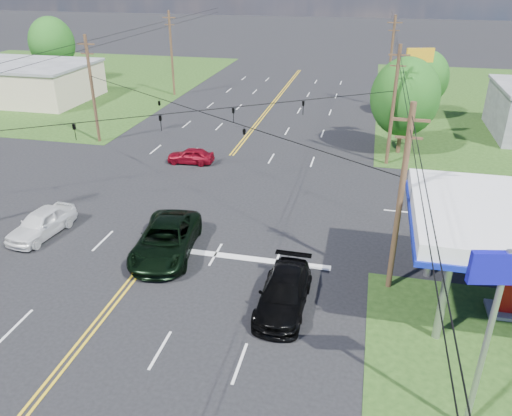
% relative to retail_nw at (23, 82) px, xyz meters
% --- Properties ---
extents(ground, '(280.00, 280.00, 0.00)m').
position_rel_retail_nw_xyz_m(ground, '(30.00, -22.00, -2.00)').
color(ground, black).
rests_on(ground, ground).
extents(grass_nw, '(46.00, 48.00, 0.03)m').
position_rel_retail_nw_xyz_m(grass_nw, '(-5.00, 10.00, -2.00)').
color(grass_nw, '#1E3C13').
rests_on(grass_nw, ground).
extents(stop_bar, '(10.00, 0.50, 0.02)m').
position_rel_retail_nw_xyz_m(stop_bar, '(35.00, -30.00, -2.00)').
color(stop_bar, silver).
rests_on(stop_bar, ground).
extents(retail_nw, '(16.00, 11.00, 4.00)m').
position_rel_retail_nw_xyz_m(retail_nw, '(0.00, 0.00, 0.00)').
color(retail_nw, beige).
rests_on(retail_nw, ground).
extents(pole_se, '(1.60, 0.28, 9.50)m').
position_rel_retail_nw_xyz_m(pole_se, '(43.00, -31.00, 2.92)').
color(pole_se, '#46361D').
rests_on(pole_se, ground).
extents(pole_nw, '(1.60, 0.28, 9.50)m').
position_rel_retail_nw_xyz_m(pole_nw, '(17.00, -13.00, 2.92)').
color(pole_nw, '#46361D').
rests_on(pole_nw, ground).
extents(pole_ne, '(1.60, 0.28, 9.50)m').
position_rel_retail_nw_xyz_m(pole_ne, '(43.00, -13.00, 2.92)').
color(pole_ne, '#46361D').
rests_on(pole_ne, ground).
extents(pole_left_far, '(1.60, 0.28, 10.00)m').
position_rel_retail_nw_xyz_m(pole_left_far, '(17.00, 6.00, 3.17)').
color(pole_left_far, '#46361D').
rests_on(pole_left_far, ground).
extents(pole_right_far, '(1.60, 0.28, 10.00)m').
position_rel_retail_nw_xyz_m(pole_right_far, '(43.00, 6.00, 3.17)').
color(pole_right_far, '#46361D').
rests_on(pole_right_far, ground).
extents(span_wire_signals, '(26.00, 18.00, 1.13)m').
position_rel_retail_nw_xyz_m(span_wire_signals, '(30.00, -22.00, 4.00)').
color(span_wire_signals, black).
rests_on(span_wire_signals, ground).
extents(power_lines, '(26.04, 100.00, 0.64)m').
position_rel_retail_nw_xyz_m(power_lines, '(30.00, -24.00, 6.60)').
color(power_lines, black).
rests_on(power_lines, ground).
extents(tree_right_a, '(5.70, 5.70, 8.18)m').
position_rel_retail_nw_xyz_m(tree_right_a, '(44.00, -10.00, 2.87)').
color(tree_right_a, '#46361D').
rests_on(tree_right_a, ground).
extents(tree_right_b, '(4.94, 4.94, 7.09)m').
position_rel_retail_nw_xyz_m(tree_right_b, '(46.50, 2.00, 2.22)').
color(tree_right_b, '#46361D').
rests_on(tree_right_b, ground).
extents(tree_far_l, '(6.08, 6.08, 8.72)m').
position_rel_retail_nw_xyz_m(tree_far_l, '(-2.00, 10.00, 3.19)').
color(tree_far_l, '#46361D').
rests_on(tree_far_l, ground).
extents(pickup_dkgreen, '(3.89, 6.90, 1.82)m').
position_rel_retail_nw_xyz_m(pickup_dkgreen, '(30.79, -30.50, -1.09)').
color(pickup_dkgreen, black).
rests_on(pickup_dkgreen, ground).
extents(suv_black, '(2.28, 5.45, 1.57)m').
position_rel_retail_nw_xyz_m(suv_black, '(38.09, -33.86, -1.21)').
color(suv_black, black).
rests_on(suv_black, ground).
extents(pickup_white, '(2.46, 4.93, 1.61)m').
position_rel_retail_nw_xyz_m(pickup_white, '(22.64, -30.12, -1.19)').
color(pickup_white, white).
rests_on(pickup_white, ground).
extents(sedan_red, '(3.92, 1.80, 1.30)m').
position_rel_retail_nw_xyz_m(sedan_red, '(27.22, -16.50, -1.35)').
color(sedan_red, maroon).
rests_on(sedan_red, ground).
extents(polesign_se, '(2.14, 0.67, 7.28)m').
position_rel_retail_nw_xyz_m(polesign_se, '(45.56, -39.28, 3.65)').
color(polesign_se, '#A5A5AA').
rests_on(polesign_se, ground).
extents(polesign_ne, '(2.32, 0.93, 8.54)m').
position_rel_retail_nw_xyz_m(polesign_ne, '(44.93, -7.66, 4.72)').
color(polesign_ne, '#A5A5AA').
rests_on(polesign_ne, ground).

